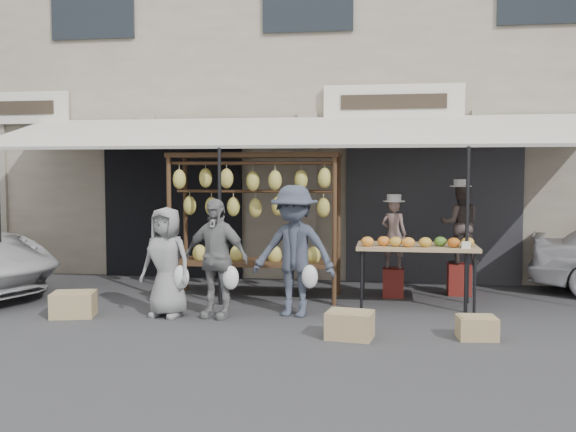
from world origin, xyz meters
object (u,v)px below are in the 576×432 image
object	(u,v)px
vendor_right	(460,224)
crate_near_a	(350,325)
vendor_left	(394,234)
crate_far	(74,304)
customer_left	(166,262)
crate_near_b	(477,328)
produce_table	(417,247)
banana_rack	(255,197)
customer_mid	(215,258)
customer_right	(294,251)

from	to	relation	value
vendor_right	crate_near_a	world-z (taller)	vendor_right
vendor_left	crate_far	distance (m)	4.81
vendor_left	customer_left	world-z (taller)	vendor_left
customer_left	crate_far	size ratio (longest dim) A/B	2.67
crate_near_b	crate_near_a	bearing A→B (deg)	-172.68
produce_table	crate_near_a	xyz separation A→B (m)	(-0.85, -1.85, -0.72)
banana_rack	customer_mid	distance (m)	1.59
customer_left	customer_right	world-z (taller)	customer_right
crate_far	crate_near_b	bearing A→B (deg)	-4.12
crate_near_b	customer_right	bearing A→B (deg)	158.99
banana_rack	customer_mid	xyz separation A→B (m)	(-0.26, -1.37, -0.76)
produce_table	customer_right	size ratio (longest dim) A/B	0.96
produce_table	customer_left	size ratio (longest dim) A/B	1.15
banana_rack	customer_left	world-z (taller)	banana_rack
customer_mid	crate_far	bearing A→B (deg)	-159.38
crate_near_a	crate_near_b	bearing A→B (deg)	7.32
crate_near_a	produce_table	bearing A→B (deg)	65.36
vendor_right	customer_left	distance (m)	4.63
crate_near_b	banana_rack	bearing A→B (deg)	146.72
banana_rack	crate_near_b	xyz separation A→B (m)	(3.05, -2.00, -1.43)
produce_table	customer_left	bearing A→B (deg)	-162.24
banana_rack	vendor_left	xyz separation A→B (m)	(2.11, 0.41, -0.57)
customer_right	crate_near_b	size ratio (longest dim) A/B	4.01
banana_rack	vendor_right	size ratio (longest dim) A/B	2.07
crate_near_a	vendor_left	bearing A→B (deg)	78.53
customer_left	crate_far	bearing A→B (deg)	-158.50
banana_rack	crate_near_b	world-z (taller)	banana_rack
customer_left	customer_right	xyz separation A→B (m)	(1.69, 0.29, 0.15)
customer_right	crate_near_b	xyz separation A→B (m)	(2.29, -0.88, -0.75)
customer_mid	crate_near_a	xyz separation A→B (m)	(1.84, -0.82, -0.64)
banana_rack	crate_far	bearing A→B (deg)	-143.05
vendor_right	customer_mid	distance (m)	4.02
produce_table	vendor_left	world-z (taller)	vendor_left
vendor_right	customer_left	bearing A→B (deg)	27.30
banana_rack	vendor_left	world-z (taller)	banana_rack
banana_rack	produce_table	xyz separation A→B (m)	(2.43, -0.34, -0.69)
customer_right	crate_far	bearing A→B (deg)	-160.65
customer_left	customer_mid	xyz separation A→B (m)	(0.67, 0.05, 0.06)
customer_mid	customer_right	bearing A→B (deg)	26.11
vendor_left	vendor_right	xyz separation A→B (m)	(1.04, 0.33, 0.14)
vendor_left	crate_near_a	xyz separation A→B (m)	(-0.53, -2.60, -0.83)
customer_right	crate_near_b	distance (m)	2.56
customer_mid	crate_near_b	distance (m)	3.44
vendor_right	customer_right	distance (m)	3.04
customer_left	vendor_right	bearing A→B (deg)	39.91
vendor_left	vendor_right	distance (m)	1.10
vendor_right	customer_right	bearing A→B (deg)	37.47
crate_near_b	crate_far	distance (m)	5.23
vendor_left	crate_far	bearing A→B (deg)	39.66
produce_table	banana_rack	bearing A→B (deg)	171.93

